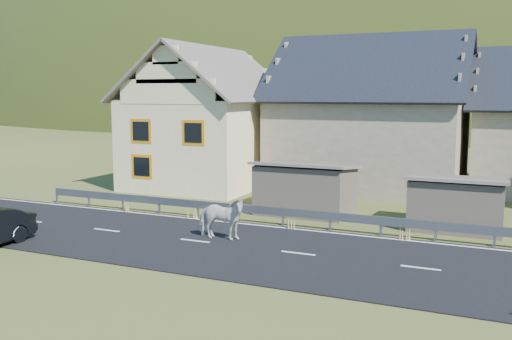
% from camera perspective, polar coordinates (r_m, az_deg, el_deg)
% --- Properties ---
extents(ground, '(160.00, 160.00, 0.00)m').
position_cam_1_polar(ground, '(19.43, 4.25, -8.42)').
color(ground, '#3E451D').
rests_on(ground, ground).
extents(road, '(60.00, 7.00, 0.04)m').
position_cam_1_polar(road, '(19.43, 4.25, -8.36)').
color(road, black).
rests_on(road, ground).
extents(lane_markings, '(60.00, 6.60, 0.01)m').
position_cam_1_polar(lane_markings, '(19.42, 4.25, -8.29)').
color(lane_markings, silver).
rests_on(lane_markings, road).
extents(guardrail, '(28.10, 0.09, 0.75)m').
position_cam_1_polar(guardrail, '(22.69, 7.43, -4.65)').
color(guardrail, '#93969B').
rests_on(guardrail, ground).
extents(shed_left, '(4.30, 3.30, 2.40)m').
position_cam_1_polar(shed_left, '(25.83, 5.00, -1.90)').
color(shed_left, brown).
rests_on(shed_left, ground).
extents(shed_right, '(3.80, 2.90, 2.20)m').
position_cam_1_polar(shed_right, '(24.05, 19.41, -3.26)').
color(shed_right, brown).
rests_on(shed_right, ground).
extents(house_cream, '(7.80, 9.80, 8.30)m').
position_cam_1_polar(house_cream, '(33.79, -4.80, 5.90)').
color(house_cream, '#FBEDB3').
rests_on(house_cream, ground).
extents(house_stone_a, '(10.80, 9.80, 8.90)m').
position_cam_1_polar(house_stone_a, '(33.40, 11.53, 6.23)').
color(house_stone_a, tan).
rests_on(house_stone_a, ground).
extents(mountain, '(440.00, 280.00, 260.00)m').
position_cam_1_polar(mountain, '(199.20, 23.52, -0.30)').
color(mountain, '#243510').
rests_on(mountain, ground).
extents(conifer_patch, '(76.00, 50.00, 28.00)m').
position_cam_1_polar(conifer_patch, '(141.54, -1.58, 7.90)').
color(conifer_patch, black).
rests_on(conifer_patch, ground).
extents(horse, '(1.01, 1.96, 1.61)m').
position_cam_1_polar(horse, '(21.02, -3.54, -4.81)').
color(horse, silver).
rests_on(horse, road).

